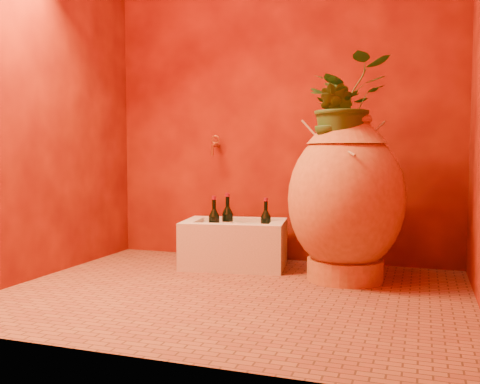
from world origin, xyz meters
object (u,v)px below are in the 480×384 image
at_px(stone_basin, 234,244).
at_px(wine_bottle_a, 228,224).
at_px(amphora, 346,199).
at_px(wall_tap, 215,144).
at_px(wine_bottle_c, 266,226).
at_px(wine_bottle_b, 214,226).

bearing_deg(stone_basin, wine_bottle_a, 166.90).
xyz_separation_m(amphora, wall_tap, (-1.01, 0.42, 0.34)).
relative_size(amphora, wine_bottle_c, 3.37).
xyz_separation_m(amphora, wine_bottle_c, (-0.56, 0.20, -0.21)).
bearing_deg(wine_bottle_c, amphora, -19.97).
bearing_deg(wine_bottle_c, wine_bottle_b, -157.31).
bearing_deg(amphora, wine_bottle_b, 175.51).
bearing_deg(wine_bottle_a, wine_bottle_b, -123.71).
height_order(wine_bottle_a, wine_bottle_b, wine_bottle_a).
relative_size(stone_basin, wine_bottle_a, 2.28).
distance_m(stone_basin, wine_bottle_b, 0.19).
height_order(wine_bottle_a, wine_bottle_c, wine_bottle_a).
relative_size(wine_bottle_c, wall_tap, 1.99).
distance_m(wine_bottle_c, wall_tap, 0.75).
bearing_deg(wall_tap, stone_basin, -47.65).
height_order(wine_bottle_a, wall_tap, wall_tap).
bearing_deg(wine_bottle_b, amphora, -4.49).
height_order(stone_basin, wine_bottle_a, wine_bottle_a).
relative_size(stone_basin, wine_bottle_c, 2.51).
xyz_separation_m(stone_basin, wine_bottle_b, (-0.12, -0.08, 0.13)).
relative_size(amphora, wine_bottle_a, 3.06).
relative_size(stone_basin, wall_tap, 4.99).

